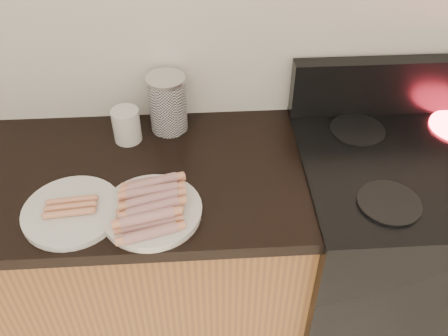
{
  "coord_description": "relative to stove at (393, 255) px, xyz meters",
  "views": [
    {
      "loc": [
        0.08,
        0.55,
        1.92
      ],
      "look_at": [
        0.15,
        1.62,
        0.97
      ],
      "focal_mm": 40.0,
      "sensor_mm": 36.0,
      "label": 1
    }
  ],
  "objects": [
    {
      "name": "canister",
      "position": [
        -0.79,
        0.25,
        0.54
      ],
      "size": [
        0.13,
        0.13,
        0.2
      ],
      "rotation": [
        0.0,
        0.0,
        -0.21
      ],
      "color": "white",
      "rests_on": "counter_slab"
    },
    {
      "name": "burner_far_left",
      "position": [
        -0.17,
        0.17,
        0.46
      ],
      "size": [
        0.18,
        0.18,
        0.01
      ],
      "primitive_type": "cylinder",
      "color": "black",
      "rests_on": "stove"
    },
    {
      "name": "burner_near_left",
      "position": [
        -0.17,
        -0.17,
        0.46
      ],
      "size": [
        0.18,
        0.18,
        0.01
      ],
      "primitive_type": "cylinder",
      "color": "black",
      "rests_on": "stove"
    },
    {
      "name": "stove_panel",
      "position": [
        0.0,
        0.28,
        0.55
      ],
      "size": [
        0.76,
        0.06,
        0.2
      ],
      "primitive_type": "cube",
      "color": "black",
      "rests_on": "stove"
    },
    {
      "name": "hotdog_pile",
      "position": [
        -0.84,
        -0.16,
        0.49
      ],
      "size": [
        0.15,
        0.26,
        0.06
      ],
      "rotation": [
        0.0,
        0.0,
        0.21
      ],
      "color": "maroon",
      "rests_on": "main_plate"
    },
    {
      "name": "wall_back",
      "position": [
        -0.78,
        0.32,
        0.84
      ],
      "size": [
        4.0,
        0.04,
        2.6
      ],
      "primitive_type": "cube",
      "color": "silver",
      "rests_on": "ground"
    },
    {
      "name": "plain_sausages",
      "position": [
        -1.06,
        -0.14,
        0.47
      ],
      "size": [
        0.13,
        0.08,
        0.02
      ],
      "rotation": [
        0.0,
        0.0,
        0.1
      ],
      "color": "#C26438",
      "rests_on": "side_plate"
    },
    {
      "name": "main_plate",
      "position": [
        -0.84,
        -0.16,
        0.45
      ],
      "size": [
        0.36,
        0.36,
        0.02
      ],
      "primitive_type": "cylinder",
      "rotation": [
        0.0,
        0.0,
        0.36
      ],
      "color": "white",
      "rests_on": "counter_slab"
    },
    {
      "name": "side_plate",
      "position": [
        -1.06,
        -0.14,
        0.45
      ],
      "size": [
        0.35,
        0.35,
        0.02
      ],
      "primitive_type": "cylinder",
      "rotation": [
        0.0,
        0.0,
        0.34
      ],
      "color": "white",
      "rests_on": "counter_slab"
    },
    {
      "name": "stove",
      "position": [
        0.0,
        0.0,
        0.0
      ],
      "size": [
        0.76,
        0.65,
        0.91
      ],
      "color": "black",
      "rests_on": "floor"
    },
    {
      "name": "mug",
      "position": [
        -0.93,
        0.19,
        0.5
      ],
      "size": [
        0.12,
        0.12,
        0.11
      ],
      "primitive_type": "cylinder",
      "rotation": [
        0.0,
        0.0,
        0.4
      ],
      "color": "white",
      "rests_on": "counter_slab"
    }
  ]
}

